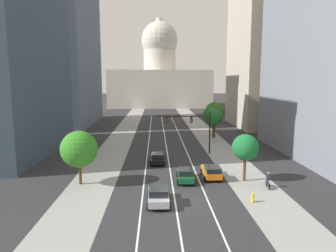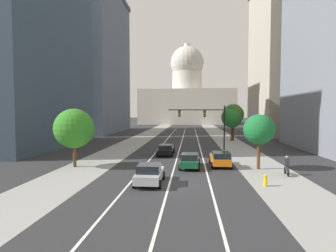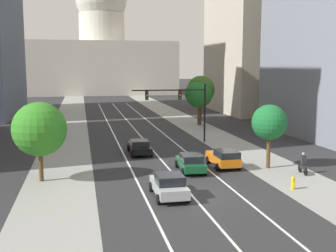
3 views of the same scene
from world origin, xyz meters
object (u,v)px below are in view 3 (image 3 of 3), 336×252
Objects in this scene: capitol_building at (102,54)px; street_tree_far_right at (201,90)px; street_tree_mid_left at (39,129)px; car_green at (191,162)px; car_orange at (224,158)px; car_black at (140,147)px; traffic_signal_mast at (182,101)px; street_tree_near_right at (269,123)px; car_silver at (169,185)px; fire_hydrant at (293,183)px; street_tree_mid_right at (199,94)px; cyclist at (303,163)px.

street_tree_far_right is (9.85, -75.72, -6.78)m from capitol_building.
street_tree_far_right is at bearing 53.62° from street_tree_mid_left.
street_tree_far_right is (8.31, 26.35, 4.28)m from car_green.
car_black is (-6.18, 6.87, -0.10)m from car_orange.
traffic_signal_mast reaches higher than street_tree_near_right.
capitol_building is at bearing 92.47° from traffic_signal_mast.
fire_hydrant is (8.71, -0.03, -0.32)m from car_silver.
street_tree_near_right reaches higher than car_silver.
traffic_signal_mast reaches higher than car_black.
street_tree_mid_right is 32.85m from street_tree_mid_left.
car_green is (1.54, -102.08, -11.07)m from capitol_building.
fire_hydrant is (2.53, -7.17, -0.34)m from car_orange.
street_tree_mid_left is (-19.43, -26.48, -0.60)m from street_tree_mid_right.
capitol_building is 76.66m from street_tree_far_right.
car_orange is 25.73m from street_tree_mid_right.
capitol_building is 102.68m from car_green.
street_tree_far_right reaches higher than street_tree_mid_left.
car_silver reaches higher than fire_hydrant.
street_tree_mid_right reaches higher than car_silver.
cyclist reaches higher than car_black.
capitol_building is at bearing 3.54° from car_green.
street_tree_far_right reaches higher than traffic_signal_mast.
fire_hydrant is 0.14× the size of street_tree_mid_right.
car_green is 1.06× the size of car_orange.
street_tree_mid_left is at bearing 89.46° from cyclist.
street_tree_mid_right is (10.99, 32.16, 3.69)m from car_silver.
traffic_signal_mast is (2.31, 12.87, 3.82)m from car_green.
car_silver is 0.59× the size of street_tree_far_right.
cyclist is at bearing -52.61° from street_tree_near_right.
street_tree_mid_left is (-9.98, -102.64, -7.94)m from capitol_building.
cyclist is at bearing -84.56° from capitol_building.
street_tree_far_right is at bearing -11.96° from car_orange.
fire_hydrant is at bearing -94.05° from street_tree_mid_right.
capitol_building is at bearing 84.44° from street_tree_mid_left.
street_tree_near_right is (6.60, -0.14, 3.07)m from car_green.
street_tree_far_right is (-0.12, 28.90, 4.19)m from cyclist.
street_tree_near_right is 0.75× the size of street_tree_far_right.
car_orange is at bearing -100.89° from street_tree_mid_right.
capitol_building is at bearing 10.57° from cyclist.
street_tree_mid_left is at bearing -126.38° from street_tree_far_right.
car_green is 6.96m from car_silver.
traffic_signal_mast is at bearing -113.97° from street_tree_far_right.
capitol_building is at bearing 93.78° from fire_hydrant.
traffic_signal_mast is 9.02× the size of fire_hydrant.
cyclist is 0.32× the size of street_tree_near_right.
car_orange is at bearing -137.66° from car_black.
fire_hydrant is at bearing -90.32° from car_silver.
street_tree_mid_right is (2.28, 32.19, 4.01)m from fire_hydrant.
fire_hydrant is at bearing -147.81° from car_black.
car_silver is at bearing 138.76° from car_orange.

